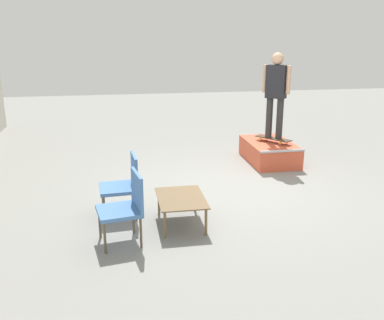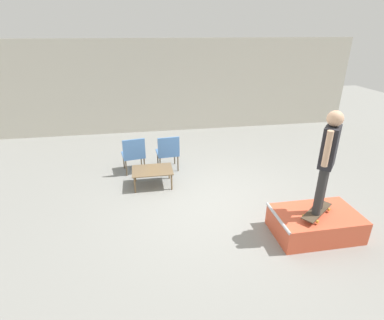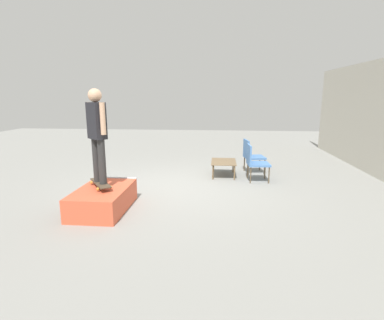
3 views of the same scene
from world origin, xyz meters
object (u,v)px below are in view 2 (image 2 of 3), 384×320
(person_skater, at_px, (328,155))
(patio_chair_left, at_px, (134,153))
(skateboard_on_ramp, at_px, (317,211))
(patio_chair_right, at_px, (168,151))
(coffee_table, at_px, (152,171))
(skate_ramp_box, at_px, (315,223))

(person_skater, distance_m, patio_chair_left, 4.38)
(skateboard_on_ramp, bearing_deg, person_skater, -81.41)
(skateboard_on_ramp, height_order, patio_chair_left, patio_chair_left)
(person_skater, height_order, patio_chair_right, person_skater)
(skateboard_on_ramp, distance_m, coffee_table, 3.46)
(skateboard_on_ramp, height_order, patio_chair_right, patio_chair_right)
(coffee_table, bearing_deg, patio_chair_right, 60.49)
(person_skater, relative_size, patio_chair_left, 1.85)
(skate_ramp_box, xyz_separation_m, skateboard_on_ramp, (-0.05, -0.05, 0.29))
(person_skater, bearing_deg, skate_ramp_box, -2.83)
(skateboard_on_ramp, bearing_deg, patio_chair_right, 89.14)
(patio_chair_left, height_order, patio_chair_right, same)
(skateboard_on_ramp, relative_size, coffee_table, 0.82)
(coffee_table, bearing_deg, patio_chair_left, 118.19)
(skate_ramp_box, height_order, patio_chair_right, patio_chair_right)
(skate_ramp_box, relative_size, coffee_table, 1.62)
(person_skater, xyz_separation_m, patio_chair_left, (-3.00, 3.04, -0.99))
(patio_chair_left, bearing_deg, patio_chair_right, 170.37)
(patio_chair_left, distance_m, patio_chair_right, 0.83)
(skate_ramp_box, bearing_deg, skateboard_on_ramp, -134.34)
(person_skater, bearing_deg, coffee_table, 90.16)
(skateboard_on_ramp, distance_m, person_skater, 1.00)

